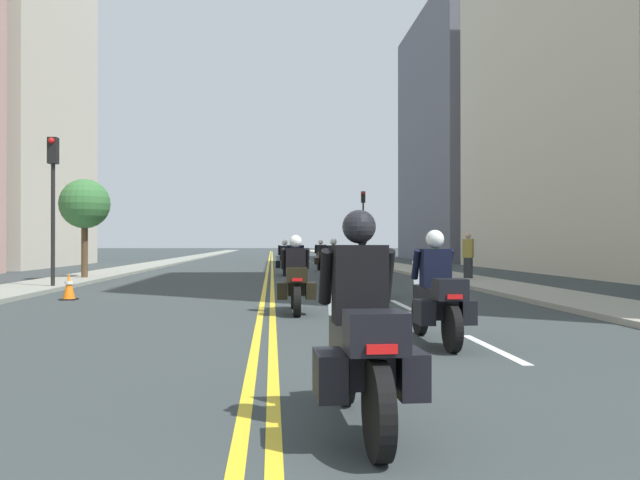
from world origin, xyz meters
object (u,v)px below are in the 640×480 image
object	(u,v)px
motorcycle_2	(296,282)
traffic_light_near	(53,184)
motorcycle_1	(437,297)
street_tree_0	(85,205)
motorcycle_6	(285,261)
motorcycle_0	(361,342)
traffic_cone_0	(69,286)
traffic_light_far	(363,214)
pedestrian_0	(435,255)
motorcycle_4	(295,267)
motorcycle_3	(363,273)
motorcycle_5	(334,263)
motorcycle_7	(321,258)
pedestrian_1	(468,256)

from	to	relation	value
motorcycle_2	traffic_light_near	bearing A→B (deg)	135.64
motorcycle_1	street_tree_0	size ratio (longest dim) A/B	0.58
street_tree_0	motorcycle_6	bearing A→B (deg)	22.43
motorcycle_0	motorcycle_1	size ratio (longest dim) A/B	0.97
traffic_cone_0	traffic_light_far	size ratio (longest dim) A/B	0.13
traffic_light_far	pedestrian_0	xyz separation A→B (m)	(0.51, -17.77, -2.57)
motorcycle_0	motorcycle_2	world-z (taller)	motorcycle_0
motorcycle_0	motorcycle_4	world-z (taller)	motorcycle_0
motorcycle_0	motorcycle_3	distance (m)	11.87
motorcycle_1	motorcycle_5	distance (m)	15.20
motorcycle_6	traffic_cone_0	size ratio (longest dim) A/B	3.28
traffic_cone_0	traffic_light_near	distance (m)	4.84
traffic_cone_0	pedestrian_0	bearing A→B (deg)	40.62
motorcycle_0	traffic_light_near	world-z (taller)	traffic_light_near
motorcycle_4	motorcycle_7	bearing A→B (deg)	82.36
motorcycle_7	motorcycle_0	bearing A→B (deg)	-96.86
motorcycle_2	motorcycle_6	distance (m)	14.98
traffic_cone_0	pedestrian_1	world-z (taller)	pedestrian_1
motorcycle_6	traffic_cone_0	bearing A→B (deg)	-114.70
motorcycle_0	traffic_light_near	xyz separation A→B (m)	(-7.31, 15.06, 2.54)
motorcycle_7	pedestrian_1	world-z (taller)	pedestrian_1
motorcycle_4	traffic_cone_0	world-z (taller)	motorcycle_4
motorcycle_6	traffic_light_far	size ratio (longest dim) A/B	0.44
motorcycle_7	traffic_light_near	distance (m)	15.49
motorcycle_5	motorcycle_6	distance (m)	4.27
motorcycle_2	motorcycle_4	bearing A→B (deg)	88.02
motorcycle_0	traffic_light_far	size ratio (longest dim) A/B	0.43
motorcycle_2	motorcycle_4	size ratio (longest dim) A/B	0.94
motorcycle_0	motorcycle_6	world-z (taller)	motorcycle_0
motorcycle_4	traffic_light_far	world-z (taller)	traffic_light_far
traffic_light_far	motorcycle_0	bearing A→B (deg)	-98.28
motorcycle_0	motorcycle_7	world-z (taller)	motorcycle_0
motorcycle_5	traffic_light_far	bearing A→B (deg)	75.48
motorcycle_4	traffic_light_near	size ratio (longest dim) A/B	0.49
motorcycle_3	motorcycle_4	size ratio (longest dim) A/B	0.97
motorcycle_6	traffic_light_far	bearing A→B (deg)	71.60
motorcycle_3	motorcycle_0	bearing A→B (deg)	-99.11
motorcycle_0	street_tree_0	distance (m)	21.48
motorcycle_6	traffic_cone_0	world-z (taller)	motorcycle_6
motorcycle_7	motorcycle_5	bearing A→B (deg)	-94.02
motorcycle_6	motorcycle_7	bearing A→B (deg)	66.90
motorcycle_4	traffic_light_near	xyz separation A→B (m)	(-7.41, -0.98, 2.57)
motorcycle_2	motorcycle_5	distance (m)	11.27
motorcycle_7	traffic_light_far	distance (m)	13.16
motorcycle_1	pedestrian_0	size ratio (longest dim) A/B	1.26
traffic_light_near	traffic_light_far	world-z (taller)	traffic_light_far
motorcycle_1	motorcycle_7	size ratio (longest dim) A/B	1.04
traffic_cone_0	street_tree_0	distance (m)	9.01
motorcycle_3	traffic_cone_0	distance (m)	7.44
traffic_light_near	pedestrian_0	xyz separation A→B (m)	(13.57, 6.72, -2.30)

